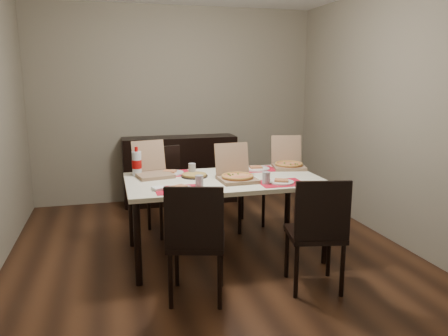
{
  "coord_description": "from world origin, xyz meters",
  "views": [
    {
      "loc": [
        -0.91,
        -3.94,
        1.68
      ],
      "look_at": [
        0.11,
        -0.11,
        0.85
      ],
      "focal_mm": 35.0,
      "sensor_mm": 36.0,
      "label": 1
    }
  ],
  "objects_px": {
    "chair_far_right": "(237,182)",
    "soda_bottle": "(137,163)",
    "chair_far_left": "(167,186)",
    "dip_bowl": "(229,172)",
    "pizza_box_center": "(236,175)",
    "chair_near_left": "(196,238)",
    "sideboard": "(180,170)",
    "chair_near_right": "(317,230)",
    "dining_table": "(224,185)"
  },
  "relations": [
    {
      "from": "chair_far_right",
      "to": "dip_bowl",
      "type": "height_order",
      "value": "chair_far_right"
    },
    {
      "from": "sideboard",
      "to": "pizza_box_center",
      "type": "bearing_deg",
      "value": -84.32
    },
    {
      "from": "pizza_box_center",
      "to": "chair_near_left",
      "type": "bearing_deg",
      "value": -126.18
    },
    {
      "from": "chair_near_right",
      "to": "chair_far_right",
      "type": "height_order",
      "value": "same"
    },
    {
      "from": "sideboard",
      "to": "dining_table",
      "type": "distance_m",
      "value": 1.91
    },
    {
      "from": "chair_near_right",
      "to": "pizza_box_center",
      "type": "height_order",
      "value": "pizza_box_center"
    },
    {
      "from": "dip_bowl",
      "to": "soda_bottle",
      "type": "height_order",
      "value": "soda_bottle"
    },
    {
      "from": "pizza_box_center",
      "to": "soda_bottle",
      "type": "height_order",
      "value": "pizza_box_center"
    },
    {
      "from": "sideboard",
      "to": "chair_far_left",
      "type": "xyz_separation_m",
      "value": [
        -0.32,
        -1.08,
        0.06
      ]
    },
    {
      "from": "chair_near_right",
      "to": "soda_bottle",
      "type": "distance_m",
      "value": 1.82
    },
    {
      "from": "chair_far_left",
      "to": "sideboard",
      "type": "bearing_deg",
      "value": 73.61
    },
    {
      "from": "dining_table",
      "to": "chair_far_left",
      "type": "xyz_separation_m",
      "value": [
        -0.43,
        0.82,
        -0.17
      ]
    },
    {
      "from": "sideboard",
      "to": "dining_table",
      "type": "xyz_separation_m",
      "value": [
        0.11,
        -1.89,
        0.23
      ]
    },
    {
      "from": "chair_far_right",
      "to": "dining_table",
      "type": "bearing_deg",
      "value": -114.58
    },
    {
      "from": "chair_near_right",
      "to": "chair_far_left",
      "type": "relative_size",
      "value": 1.0
    },
    {
      "from": "dining_table",
      "to": "soda_bottle",
      "type": "bearing_deg",
      "value": 156.72
    },
    {
      "from": "dining_table",
      "to": "chair_far_right",
      "type": "relative_size",
      "value": 1.94
    },
    {
      "from": "chair_near_right",
      "to": "pizza_box_center",
      "type": "bearing_deg",
      "value": 118.38
    },
    {
      "from": "chair_near_right",
      "to": "dip_bowl",
      "type": "bearing_deg",
      "value": 110.16
    },
    {
      "from": "sideboard",
      "to": "soda_bottle",
      "type": "bearing_deg",
      "value": -112.99
    },
    {
      "from": "pizza_box_center",
      "to": "chair_near_right",
      "type": "bearing_deg",
      "value": -61.62
    },
    {
      "from": "pizza_box_center",
      "to": "dip_bowl",
      "type": "bearing_deg",
      "value": 86.22
    },
    {
      "from": "chair_far_right",
      "to": "dip_bowl",
      "type": "bearing_deg",
      "value": -113.47
    },
    {
      "from": "dining_table",
      "to": "dip_bowl",
      "type": "xyz_separation_m",
      "value": [
        0.11,
        0.21,
        0.08
      ]
    },
    {
      "from": "sideboard",
      "to": "chair_far_left",
      "type": "height_order",
      "value": "chair_far_left"
    },
    {
      "from": "chair_near_left",
      "to": "chair_far_right",
      "type": "relative_size",
      "value": 1.0
    },
    {
      "from": "chair_near_left",
      "to": "chair_far_right",
      "type": "height_order",
      "value": "same"
    },
    {
      "from": "chair_near_right",
      "to": "chair_far_left",
      "type": "xyz_separation_m",
      "value": [
        -0.94,
        1.72,
        0.0
      ]
    },
    {
      "from": "sideboard",
      "to": "chair_far_left",
      "type": "distance_m",
      "value": 1.12
    },
    {
      "from": "soda_bottle",
      "to": "chair_far_right",
      "type": "bearing_deg",
      "value": 22.19
    },
    {
      "from": "chair_near_right",
      "to": "dining_table",
      "type": "bearing_deg",
      "value": 119.79
    },
    {
      "from": "chair_near_left",
      "to": "chair_near_right",
      "type": "xyz_separation_m",
      "value": [
        0.95,
        -0.07,
        0.0
      ]
    },
    {
      "from": "sideboard",
      "to": "chair_far_left",
      "type": "relative_size",
      "value": 1.61
    },
    {
      "from": "sideboard",
      "to": "dip_bowl",
      "type": "distance_m",
      "value": 1.73
    },
    {
      "from": "chair_far_left",
      "to": "dip_bowl",
      "type": "bearing_deg",
      "value": -48.7
    },
    {
      "from": "pizza_box_center",
      "to": "sideboard",
      "type": "bearing_deg",
      "value": 95.68
    },
    {
      "from": "chair_near_left",
      "to": "chair_far_left",
      "type": "bearing_deg",
      "value": 89.71
    },
    {
      "from": "sideboard",
      "to": "chair_near_left",
      "type": "height_order",
      "value": "chair_near_left"
    },
    {
      "from": "dining_table",
      "to": "chair_near_right",
      "type": "height_order",
      "value": "chair_near_right"
    },
    {
      "from": "chair_far_right",
      "to": "soda_bottle",
      "type": "xyz_separation_m",
      "value": [
        -1.14,
        -0.46,
        0.36
      ]
    },
    {
      "from": "sideboard",
      "to": "dip_bowl",
      "type": "xyz_separation_m",
      "value": [
        0.22,
        -1.69,
        0.32
      ]
    },
    {
      "from": "sideboard",
      "to": "chair_near_right",
      "type": "relative_size",
      "value": 1.61
    },
    {
      "from": "chair_far_left",
      "to": "chair_far_right",
      "type": "xyz_separation_m",
      "value": [
        0.79,
        -0.02,
        0.0
      ]
    },
    {
      "from": "chair_near_left",
      "to": "dining_table",
      "type": "bearing_deg",
      "value": 62.11
    },
    {
      "from": "chair_far_right",
      "to": "dip_bowl",
      "type": "distance_m",
      "value": 0.69
    },
    {
      "from": "chair_far_right",
      "to": "chair_far_left",
      "type": "bearing_deg",
      "value": 178.55
    },
    {
      "from": "chair_far_left",
      "to": "soda_bottle",
      "type": "bearing_deg",
      "value": -125.5
    },
    {
      "from": "dip_bowl",
      "to": "chair_far_right",
      "type": "bearing_deg",
      "value": 66.53
    },
    {
      "from": "sideboard",
      "to": "pizza_box_center",
      "type": "height_order",
      "value": "pizza_box_center"
    },
    {
      "from": "chair_near_left",
      "to": "dip_bowl",
      "type": "height_order",
      "value": "chair_near_left"
    }
  ]
}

